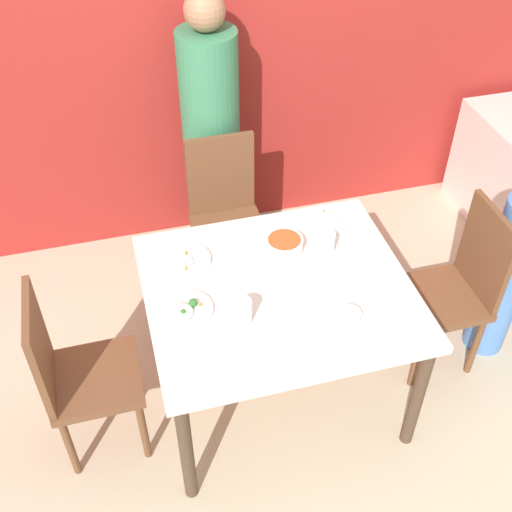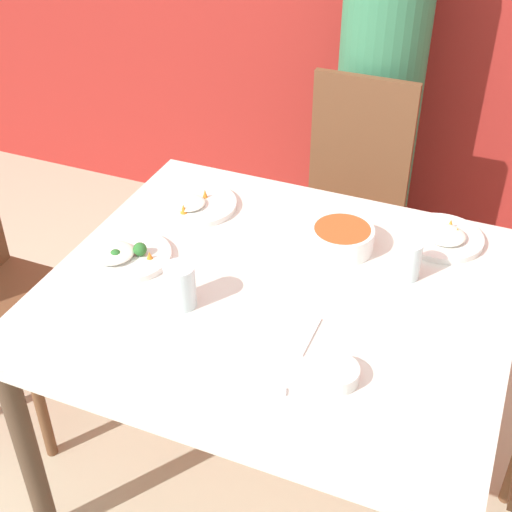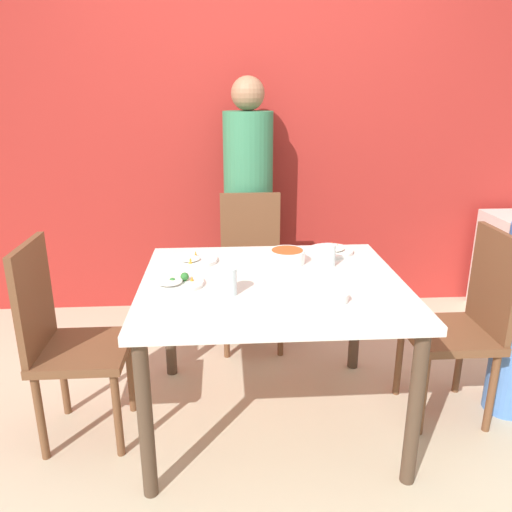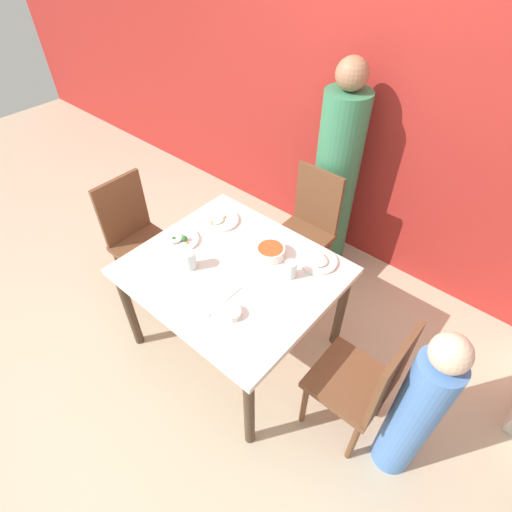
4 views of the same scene
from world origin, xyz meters
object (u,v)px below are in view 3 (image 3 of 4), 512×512
object	(u,v)px
plate_rice_adult	(176,282)
bowl_curry	(287,256)
chair_adult_spot	(251,265)
person_adult	(248,213)
glass_water_tall	(228,281)
chair_child_spot	(465,320)

from	to	relation	value
plate_rice_adult	bowl_curry	bearing A→B (deg)	27.71
chair_adult_spot	plate_rice_adult	distance (m)	1.01
person_adult	plate_rice_adult	xyz separation A→B (m)	(-0.39, -1.23, -0.01)
plate_rice_adult	glass_water_tall	size ratio (longest dim) A/B	2.02
chair_adult_spot	person_adult	world-z (taller)	person_adult
glass_water_tall	bowl_curry	bearing A→B (deg)	52.24
person_adult	plate_rice_adult	world-z (taller)	person_adult
chair_adult_spot	person_adult	size ratio (longest dim) A/B	0.58
chair_adult_spot	bowl_curry	distance (m)	0.70
bowl_curry	plate_rice_adult	size ratio (longest dim) A/B	0.76
chair_adult_spot	chair_child_spot	xyz separation A→B (m)	(0.98, -0.86, 0.00)
glass_water_tall	person_adult	bearing A→B (deg)	83.36
person_adult	glass_water_tall	xyz separation A→B (m)	(-0.16, -1.34, 0.03)
person_adult	bowl_curry	world-z (taller)	person_adult
chair_adult_spot	person_adult	bearing A→B (deg)	90.00
chair_child_spot	bowl_curry	xyz separation A→B (m)	(-0.84, 0.23, 0.27)
plate_rice_adult	glass_water_tall	xyz separation A→B (m)	(0.23, -0.11, 0.04)
person_adult	glass_water_tall	distance (m)	1.35
chair_child_spot	glass_water_tall	size ratio (longest dim) A/B	8.12
chair_adult_spot	chair_child_spot	size ratio (longest dim) A/B	1.00
chair_adult_spot	chair_child_spot	distance (m)	1.30
chair_child_spot	plate_rice_adult	world-z (taller)	chair_child_spot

